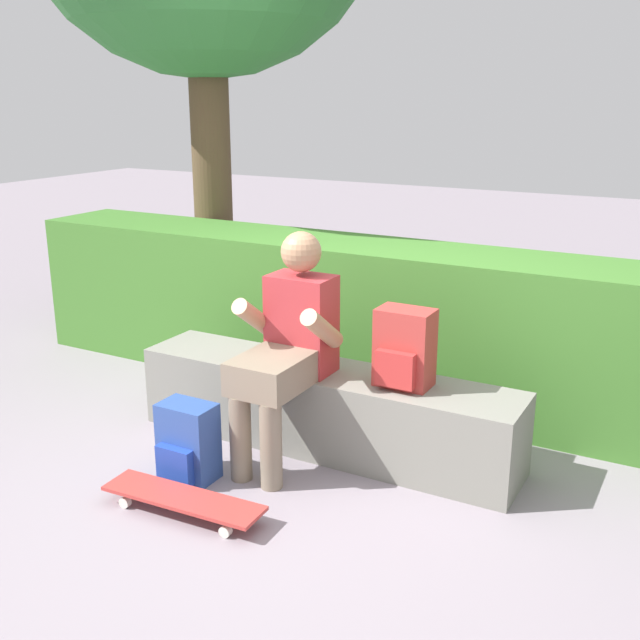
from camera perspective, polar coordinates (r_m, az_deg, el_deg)
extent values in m
plane|color=gray|center=(3.92, -2.80, -11.92)|extent=(24.00, 24.00, 0.00)
cube|color=gray|center=(4.17, 0.37, -6.64)|extent=(2.15, 0.43, 0.45)
cube|color=#B73338|center=(4.00, -1.39, -0.28)|extent=(0.34, 0.22, 0.52)
sphere|color=tan|center=(3.90, -1.43, 5.14)|extent=(0.21, 0.21, 0.21)
cube|color=gray|center=(3.80, -3.72, -4.00)|extent=(0.32, 0.40, 0.17)
cylinder|color=gray|center=(3.86, -5.98, -8.77)|extent=(0.11, 0.11, 0.45)
cylinder|color=gray|center=(3.77, -3.70, -9.37)|extent=(0.11, 0.11, 0.45)
cylinder|color=tan|center=(3.97, -4.90, 0.16)|extent=(0.09, 0.33, 0.27)
cylinder|color=tan|center=(3.77, 0.17, -0.67)|extent=(0.09, 0.33, 0.27)
cube|color=#BC3833|center=(3.66, -10.25, -13.00)|extent=(0.81, 0.24, 0.02)
cylinder|color=silver|center=(3.60, -5.76, -14.33)|extent=(0.06, 0.03, 0.05)
cylinder|color=silver|center=(3.49, -7.10, -15.44)|extent=(0.06, 0.03, 0.05)
cylinder|color=silver|center=(3.89, -12.95, -12.16)|extent=(0.06, 0.03, 0.05)
cylinder|color=silver|center=(3.79, -14.40, -13.09)|extent=(0.06, 0.03, 0.05)
cube|color=#B23833|center=(3.83, 6.38, -2.07)|extent=(0.28, 0.18, 0.40)
cube|color=red|center=(3.76, 5.66, -3.72)|extent=(0.20, 0.05, 0.18)
cube|color=#2D4C99|center=(3.91, -9.84, -8.94)|extent=(0.28, 0.18, 0.40)
cube|color=#1F3FA9|center=(3.87, -10.85, -10.63)|extent=(0.20, 0.05, 0.18)
cube|color=#3F772B|center=(4.94, 2.36, 0.32)|extent=(4.77, 0.64, 0.97)
cylinder|color=brown|center=(5.90, -8.15, 12.09)|extent=(0.29, 0.29, 2.83)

